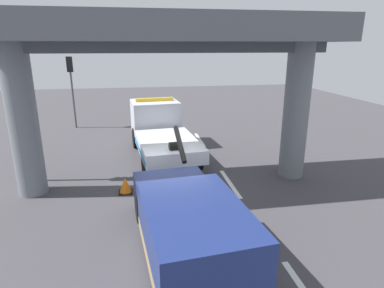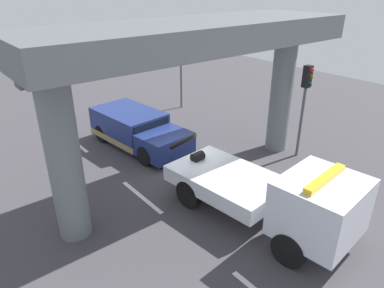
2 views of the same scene
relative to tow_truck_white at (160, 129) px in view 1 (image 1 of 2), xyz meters
The scene contains 9 objects.
ground_plane 4.29m from the tow_truck_white, behind, with size 60.00×40.00×0.10m, color #423F44.
lane_stripe_mid 4.86m from the tow_truck_white, 150.66° to the right, with size 2.60×0.16×0.01m, color silver.
lane_stripe_east 3.22m from the tow_truck_white, 50.54° to the right, with size 2.60×0.16×0.01m, color silver.
tow_truck_white is the anchor object (origin of this frame).
towed_van_green 8.07m from the tow_truck_white, behind, with size 5.38×2.67×1.58m.
overpass_structure 5.24m from the tow_truck_white, behind, with size 3.60×11.70×5.97m.
traffic_light_far 5.80m from the tow_truck_white, 117.82° to the left, with size 0.39×0.32×4.03m.
traffic_light_mid 7.93m from the tow_truck_white, 39.60° to the left, with size 0.39×0.32×4.36m.
traffic_cone_orange 4.62m from the tow_truck_white, 159.73° to the left, with size 0.49×0.49×0.58m.
Camera 1 is at (-10.84, 1.08, 5.00)m, focal length 30.24 mm.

